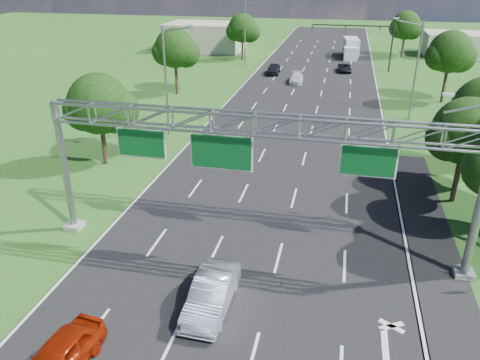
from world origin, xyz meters
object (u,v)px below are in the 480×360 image
(red_coupe, at_px, (60,357))
(box_truck, at_px, (351,48))
(silver_sedan, at_px, (212,294))
(sign_gantry, at_px, (256,136))
(traffic_signal, at_px, (369,36))

(red_coupe, relative_size, box_truck, 0.52)
(red_coupe, xyz_separation_m, box_truck, (10.66, 74.87, 0.74))
(silver_sedan, bearing_deg, sign_gantry, 79.88)
(sign_gantry, xyz_separation_m, red_coupe, (-5.85, -10.28, -6.14))
(sign_gantry, xyz_separation_m, silver_sedan, (-1.02, -5.30, -6.08))
(traffic_signal, bearing_deg, silver_sedan, -97.97)
(silver_sedan, xyz_separation_m, box_truck, (5.83, 69.89, 0.68))
(sign_gantry, bearing_deg, traffic_signal, 82.32)
(sign_gantry, height_order, box_truck, sign_gantry)
(traffic_signal, distance_m, silver_sedan, 59.03)
(box_truck, bearing_deg, silver_sedan, -101.22)
(red_coupe, relative_size, silver_sedan, 0.89)
(sign_gantry, relative_size, traffic_signal, 1.92)
(sign_gantry, height_order, silver_sedan, sign_gantry)
(sign_gantry, distance_m, box_truck, 64.99)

